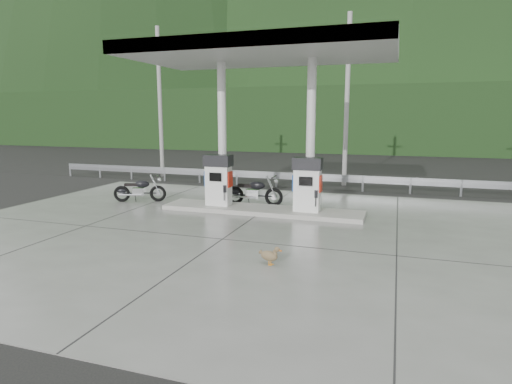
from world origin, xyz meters
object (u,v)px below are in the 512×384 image
(gas_pump_left, at_px, (218,180))
(motorcycle_left, at_px, (140,190))
(motorcycle_right, at_px, (254,192))
(gas_pump_right, at_px, (307,185))
(duck, at_px, (269,256))

(gas_pump_left, height_order, motorcycle_left, gas_pump_left)
(gas_pump_left, distance_m, motorcycle_right, 1.56)
(gas_pump_right, xyz_separation_m, motorcycle_left, (-6.68, 0.32, -0.60))
(gas_pump_right, relative_size, motorcycle_right, 0.87)
(gas_pump_left, xyz_separation_m, duck, (3.37, -5.02, -0.86))
(motorcycle_right, distance_m, duck, 6.57)
(motorcycle_left, distance_m, duck, 8.69)
(gas_pump_right, relative_size, motorcycle_left, 0.95)
(gas_pump_left, bearing_deg, duck, -56.08)
(motorcycle_right, bearing_deg, gas_pump_left, -134.15)
(gas_pump_left, bearing_deg, motorcycle_right, 48.34)
(gas_pump_left, bearing_deg, gas_pump_right, 0.00)
(motorcycle_left, bearing_deg, duck, -58.65)
(motorcycle_right, relative_size, duck, 3.88)
(gas_pump_right, bearing_deg, duck, -88.02)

